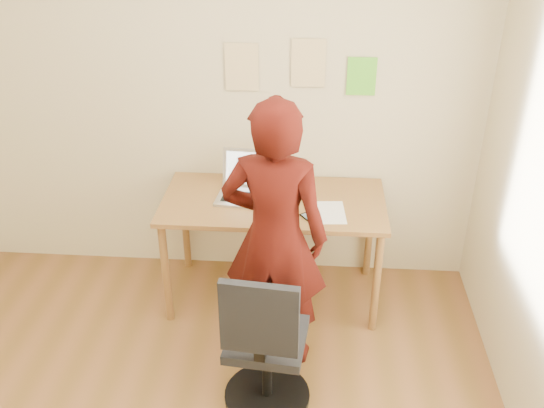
# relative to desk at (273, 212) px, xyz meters

# --- Properties ---
(room) EXTENTS (3.58, 3.58, 2.78)m
(room) POSITION_rel_desk_xyz_m (-0.42, -1.38, 0.70)
(room) COLOR brown
(room) RESTS_ON ground
(desk) EXTENTS (1.40, 0.70, 0.74)m
(desk) POSITION_rel_desk_xyz_m (0.00, 0.00, 0.00)
(desk) COLOR brown
(desk) RESTS_ON ground
(laptop) EXTENTS (0.39, 0.36, 0.26)m
(laptop) POSITION_rel_desk_xyz_m (-0.17, 0.05, 0.14)
(laptop) COLOR #B7B7BF
(laptop) RESTS_ON desk
(paper_sheet) EXTENTS (0.22, 0.29, 0.00)m
(paper_sheet) POSITION_rel_desk_xyz_m (0.35, -0.13, 0.09)
(paper_sheet) COLOR white
(paper_sheet) RESTS_ON desk
(phone) EXTENTS (0.12, 0.13, 0.01)m
(phone) POSITION_rel_desk_xyz_m (0.23, -0.21, 0.09)
(phone) COLOR black
(phone) RESTS_ON desk
(wall_note_left) EXTENTS (0.21, 0.00, 0.30)m
(wall_note_left) POSITION_rel_desk_xyz_m (-0.23, 0.36, 0.83)
(wall_note_left) COLOR #D9BC82
(wall_note_left) RESTS_ON room
(wall_note_mid) EXTENTS (0.21, 0.00, 0.30)m
(wall_note_mid) POSITION_rel_desk_xyz_m (0.19, 0.36, 0.86)
(wall_note_mid) COLOR #D9BC82
(wall_note_mid) RESTS_ON room
(wall_note_right) EXTENTS (0.18, 0.00, 0.24)m
(wall_note_right) POSITION_rel_desk_xyz_m (0.52, 0.36, 0.78)
(wall_note_right) COLOR #5ECA2D
(wall_note_right) RESTS_ON room
(office_chair) EXTENTS (0.47, 0.47, 0.91)m
(office_chair) POSITION_rel_desk_xyz_m (0.03, -0.98, -0.27)
(office_chair) COLOR black
(office_chair) RESTS_ON ground
(person) EXTENTS (0.63, 0.46, 1.61)m
(person) POSITION_rel_desk_xyz_m (0.05, -0.55, 0.15)
(person) COLOR #3D0D08
(person) RESTS_ON ground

